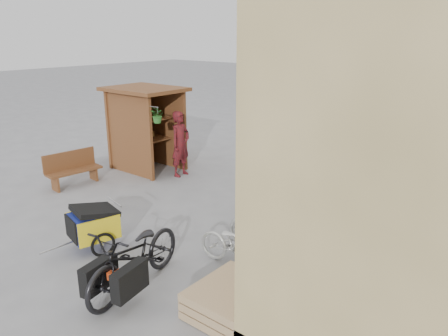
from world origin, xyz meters
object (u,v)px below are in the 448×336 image
Objects in this scene: shopping_carts at (409,157)px; bike_4 at (321,192)px; kiosk at (143,117)px; cargo_bike at (135,257)px; pallet_stack at (232,300)px; person_kiosk at (180,144)px; bike_5 at (334,187)px; bike_7 at (345,172)px; bike_2 at (293,204)px; bike_3 at (297,198)px; bike_1 at (268,229)px; bench at (73,168)px; child_trailer at (93,224)px; bike_6 at (355,180)px; bike_0 at (239,245)px.

shopping_carts reaches higher than bike_4.
kiosk is 1.12× the size of cargo_bike.
person_kiosk reaches higher than pallet_stack.
pallet_stack is 0.70× the size of bike_5.
cargo_bike reaches higher than bike_4.
bike_5 is 1.01× the size of bike_7.
bike_2 is 1.04× the size of bike_7.
bike_7 is (-0.00, 2.38, -0.04)m from bike_3.
cargo_bike is 4.78m from bike_4.
bike_5 is (0.95, 5.00, -0.04)m from cargo_bike.
bike_1 is (-0.61, -6.10, -0.11)m from shopping_carts.
bike_2 is 0.97× the size of bike_3.
cargo_bike is (5.11, -2.18, 0.09)m from bench.
bike_3 is (-0.27, 1.52, 0.07)m from bike_1.
bike_1 is 1.54m from bike_3.
bike_3 is at bearing -167.23° from bike_7.
kiosk is at bearing 95.38° from person_kiosk.
bike_1 is at bearing 168.02° from bike_5.
child_trailer is 4.96m from bike_4.
bike_4 is at bearing 100.28° from pallet_stack.
bike_5 is (0.27, 1.17, -0.03)m from bike_3.
child_trailer is 0.82× the size of person_kiosk.
person_kiosk is 4.26m from bike_2.
child_trailer is (3.03, -3.92, -1.07)m from kiosk.
person_kiosk is 4.28m from bike_4.
bike_5 is (2.64, 4.58, 0.03)m from child_trailer.
bike_2 is (-0.27, 1.35, -0.01)m from bike_1.
bench is 7.24m from bike_6.
bike_3 is at bearing -1.37° from bike_0.
bike_1 is at bearing 165.39° from bike_4.
child_trailer is at bearing 131.46° from bike_4.
cargo_bike is at bearing 0.11° from child_trailer.
shopping_carts is 4.67m from bike_3.
bike_6 is (6.17, 3.78, -0.00)m from bench.
person_kiosk is 4.48m from bike_7.
bike_3 is at bearing 168.19° from bike_6.
bike_2 is at bearing -0.98° from bike_0.
bike_4 reaches higher than bike_0.
kiosk reaches higher than pallet_stack.
bike_2 reaches higher than bike_4.
person_kiosk is (1.65, 2.38, 0.45)m from bench.
bike_6 reaches higher than child_trailer.
bike_3 reaches higher than bike_7.
shopping_carts is at bearing 82.00° from child_trailer.
bench is at bearing 146.13° from cargo_bike.
bike_0 is at bearing -164.96° from bike_7.
pallet_stack is at bearing -8.15° from bench.
kiosk is 1.70× the size of bench.
person_kiosk reaches higher than child_trailer.
pallet_stack is 4.58m from bike_5.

